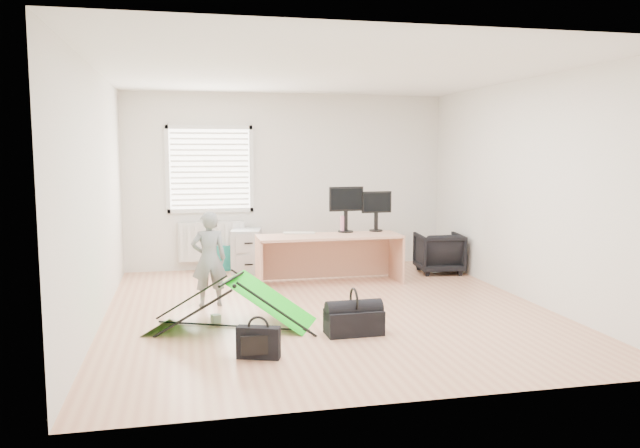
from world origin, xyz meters
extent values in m
plane|color=tan|center=(0.00, 0.00, 0.00)|extent=(5.50, 5.50, 0.00)
cube|color=silver|center=(0.00, 2.75, 1.35)|extent=(5.00, 0.02, 2.70)
cube|color=silver|center=(-1.20, 2.71, 1.55)|extent=(1.20, 0.06, 1.20)
cube|color=silver|center=(-1.20, 2.67, 0.45)|extent=(1.00, 0.12, 0.60)
cube|color=tan|center=(0.34, 1.36, 0.34)|extent=(1.98, 0.63, 0.68)
cube|color=#AAADB0|center=(-0.69, 2.42, 0.33)|extent=(0.52, 0.63, 0.65)
cube|color=black|center=(0.64, 1.62, 0.91)|extent=(0.50, 0.14, 0.48)
cube|color=black|center=(1.09, 1.62, 0.89)|extent=(0.45, 0.13, 0.42)
cube|color=beige|center=(-0.04, 1.60, 0.68)|extent=(0.45, 0.22, 0.02)
cylinder|color=#D47692|center=(0.60, 1.64, 0.79)|extent=(0.08, 0.08, 0.23)
imported|color=black|center=(2.13, 1.74, 0.30)|extent=(0.72, 0.74, 0.61)
imported|color=slate|center=(-1.33, 0.44, 0.56)|extent=(0.44, 0.31, 1.13)
cube|color=silver|center=(2.21, 1.97, 0.13)|extent=(0.57, 0.50, 0.26)
cube|color=teal|center=(-0.98, 2.63, 0.19)|extent=(0.35, 0.27, 0.39)
cube|color=black|center=(-0.99, -1.55, 0.14)|extent=(0.40, 0.24, 0.29)
cube|color=silver|center=(-1.30, -0.31, 0.04)|extent=(0.11, 0.11, 0.09)
cube|color=black|center=(0.03, -1.02, 0.12)|extent=(0.57, 0.30, 0.25)
camera|label=1|loc=(-1.60, -6.90, 1.84)|focal=35.00mm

